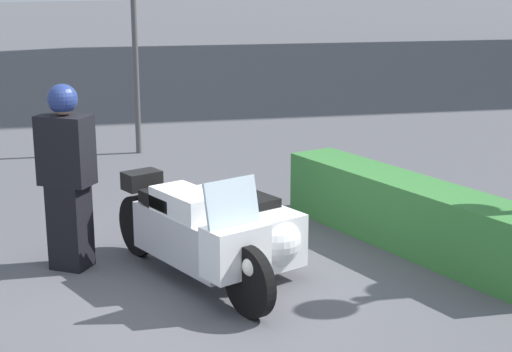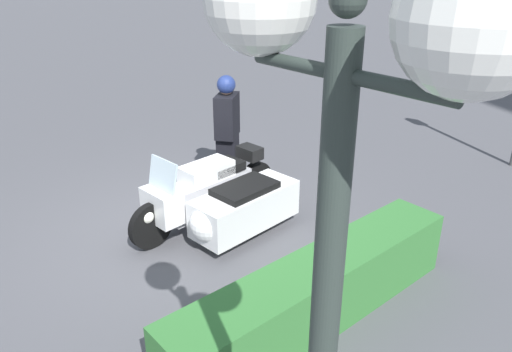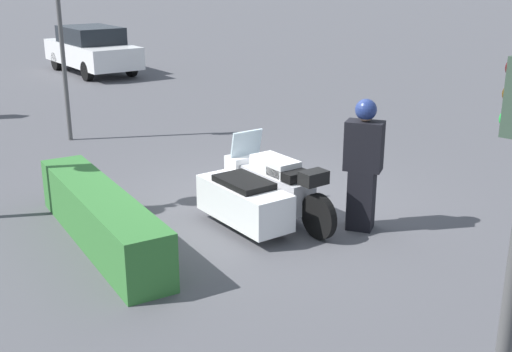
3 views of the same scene
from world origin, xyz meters
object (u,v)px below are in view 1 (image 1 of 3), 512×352
at_px(police_motorcycle, 220,230).
at_px(hedge_bush_curbside, 411,214).
at_px(officer_rider, 67,173).
at_px(traffic_light_far, 136,26).

relative_size(police_motorcycle, hedge_bush_curbside, 0.71).
bearing_deg(hedge_bush_curbside, officer_rider, -112.83).
height_order(police_motorcycle, traffic_light_far, traffic_light_far).
bearing_deg(hedge_bush_curbside, police_motorcycle, -100.34).
distance_m(officer_rider, hedge_bush_curbside, 3.55).
bearing_deg(officer_rider, police_motorcycle, 100.97).
relative_size(officer_rider, traffic_light_far, 0.60).
bearing_deg(hedge_bush_curbside, traffic_light_far, -174.72).
height_order(officer_rider, hedge_bush_curbside, officer_rider).
height_order(officer_rider, traffic_light_far, traffic_light_far).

